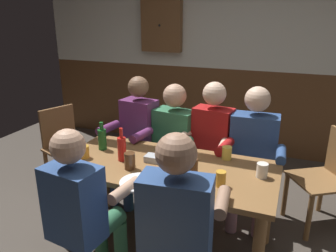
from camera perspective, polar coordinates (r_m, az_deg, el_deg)
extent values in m
plane|color=#423A33|center=(2.92, -0.87, -20.20)|extent=(6.60, 6.60, 0.00)
cube|color=beige|center=(4.53, 11.03, 18.91)|extent=(5.50, 0.12, 1.48)
cube|color=brown|center=(4.71, 10.04, 2.87)|extent=(5.50, 0.12, 1.13)
cube|color=brown|center=(2.59, -0.37, -7.13)|extent=(1.69, 0.80, 0.04)
cylinder|color=brown|center=(2.88, -17.57, -13.46)|extent=(0.08, 0.08, 0.68)
cylinder|color=brown|center=(3.33, -10.67, -8.24)|extent=(0.08, 0.08, 0.68)
cylinder|color=brown|center=(2.90, 16.71, -13.10)|extent=(0.08, 0.08, 0.68)
cube|color=#6B2D66|center=(3.39, -4.91, -0.14)|extent=(0.37, 0.27, 0.56)
sphere|color=brown|center=(3.28, -5.11, 6.72)|extent=(0.21, 0.21, 0.21)
cylinder|color=#2D4C84|center=(3.32, -4.95, -5.39)|extent=(0.19, 0.42, 0.13)
cylinder|color=#2D4C84|center=(3.43, -7.52, -4.70)|extent=(0.19, 0.42, 0.13)
cylinder|color=#2D4C84|center=(3.30, -6.89, -10.88)|extent=(0.10, 0.10, 0.42)
cylinder|color=#2D4C84|center=(3.40, -9.45, -10.01)|extent=(0.10, 0.10, 0.42)
cylinder|color=#6B2D66|center=(3.08, -4.55, -1.56)|extent=(0.12, 0.29, 0.08)
cylinder|color=#6B2D66|center=(3.31, -10.25, -0.30)|extent=(0.12, 0.29, 0.08)
cube|color=#33724C|center=(3.26, 1.12, -1.47)|extent=(0.43, 0.28, 0.50)
sphere|color=tan|center=(3.14, 1.16, 5.22)|extent=(0.22, 0.22, 0.22)
cylinder|color=#33724C|center=(3.17, 1.35, -6.58)|extent=(0.20, 0.45, 0.13)
cylinder|color=#33724C|center=(3.27, -1.98, -5.73)|extent=(0.20, 0.45, 0.13)
cylinder|color=#33724C|center=(3.13, -0.69, -12.48)|extent=(0.10, 0.10, 0.42)
cylinder|color=#33724C|center=(3.24, -4.04, -11.42)|extent=(0.10, 0.10, 0.42)
cylinder|color=#33724C|center=(2.94, 2.54, -3.25)|extent=(0.13, 0.29, 0.08)
cylinder|color=#33724C|center=(3.17, -4.71, -1.65)|extent=(0.13, 0.29, 0.08)
cube|color=#AD1919|center=(3.14, 7.63, -1.84)|extent=(0.38, 0.25, 0.55)
sphere|color=beige|center=(3.02, 7.97, 5.52)|extent=(0.21, 0.21, 0.21)
cylinder|color=#997F60|center=(3.10, 8.15, -7.40)|extent=(0.18, 0.39, 0.13)
cylinder|color=#997F60|center=(3.16, 4.85, -6.68)|extent=(0.18, 0.39, 0.13)
cylinder|color=#997F60|center=(3.07, 6.60, -13.28)|extent=(0.10, 0.10, 0.42)
cylinder|color=#997F60|center=(3.14, 3.24, -12.42)|extent=(0.10, 0.10, 0.42)
cylinder|color=#AD1919|center=(2.85, 9.69, -3.53)|extent=(0.12, 0.29, 0.08)
cylinder|color=beige|center=(3.01, 2.25, -2.10)|extent=(0.12, 0.29, 0.08)
cube|color=#2D4C84|center=(3.09, 14.48, -2.89)|extent=(0.42, 0.24, 0.53)
sphere|color=beige|center=(2.96, 15.12, 4.46)|extent=(0.22, 0.22, 0.22)
cylinder|color=#B78493|center=(3.06, 16.00, -8.33)|extent=(0.15, 0.39, 0.13)
cylinder|color=#B78493|center=(3.07, 11.76, -7.85)|extent=(0.15, 0.39, 0.13)
cylinder|color=#B78493|center=(3.03, 15.30, -14.46)|extent=(0.10, 0.10, 0.42)
cylinder|color=#B78493|center=(3.04, 10.92, -13.95)|extent=(0.10, 0.10, 0.42)
cylinder|color=#2D4C84|center=(2.84, 18.82, -4.66)|extent=(0.09, 0.28, 0.08)
cylinder|color=beige|center=(2.87, 9.39, -3.63)|extent=(0.09, 0.28, 0.08)
cube|color=#2D4C84|center=(2.20, -15.85, -12.73)|extent=(0.38, 0.28, 0.50)
sphere|color=tan|center=(2.03, -16.81, -3.38)|extent=(0.21, 0.21, 0.21)
cylinder|color=#33724C|center=(2.46, -14.80, -15.37)|extent=(0.18, 0.39, 0.13)
cylinder|color=#33724C|center=(2.35, -11.28, -16.87)|extent=(0.18, 0.39, 0.13)
cylinder|color=#33724C|center=(2.73, -11.46, -18.25)|extent=(0.10, 0.10, 0.42)
cylinder|color=#33724C|center=(2.63, -8.08, -19.66)|extent=(0.10, 0.10, 0.42)
cylinder|color=#2D4C84|center=(2.48, -15.14, -8.31)|extent=(0.12, 0.29, 0.08)
cylinder|color=tan|center=(2.24, -7.46, -10.88)|extent=(0.12, 0.29, 0.08)
cube|color=#2D4C84|center=(1.90, 1.29, -16.40)|extent=(0.41, 0.25, 0.56)
sphere|color=#9E755B|center=(1.70, 1.39, -4.74)|extent=(0.22, 0.22, 0.22)
cylinder|color=silver|center=(2.19, -0.71, -19.43)|extent=(0.17, 0.41, 0.13)
cylinder|color=silver|center=(2.16, 5.21, -20.29)|extent=(0.17, 0.41, 0.13)
cylinder|color=#2D4C84|center=(2.14, -3.14, -11.22)|extent=(0.11, 0.29, 0.08)
cylinder|color=#9E755B|center=(2.06, 9.28, -12.74)|extent=(0.11, 0.29, 0.08)
cube|color=brown|center=(3.72, -16.49, -3.89)|extent=(0.57, 0.57, 0.02)
cube|color=brown|center=(3.81, -18.37, -0.01)|extent=(0.17, 0.38, 0.42)
cylinder|color=brown|center=(3.76, -12.16, -7.14)|extent=(0.04, 0.04, 0.44)
cylinder|color=brown|center=(3.58, -17.15, -8.95)|extent=(0.04, 0.04, 0.44)
cylinder|color=brown|center=(4.05, -15.32, -5.43)|extent=(0.04, 0.04, 0.44)
cylinder|color=brown|center=(3.89, -20.05, -7.00)|extent=(0.04, 0.04, 0.44)
cube|color=brown|center=(3.23, 24.54, -8.46)|extent=(0.61, 0.61, 0.02)
cylinder|color=brown|center=(3.10, 23.03, -14.26)|extent=(0.04, 0.04, 0.44)
cylinder|color=brown|center=(3.37, 19.46, -11.02)|extent=(0.04, 0.04, 0.44)
cylinder|color=brown|center=(3.57, 24.82, -10.01)|extent=(0.04, 0.04, 0.44)
cube|color=#B2B7BC|center=(2.64, -2.41, -5.58)|extent=(0.14, 0.10, 0.05)
cylinder|color=white|center=(2.33, -4.89, -9.63)|extent=(0.28, 0.28, 0.01)
cylinder|color=#195923|center=(2.90, -11.21, -2.28)|extent=(0.07, 0.07, 0.18)
cylinder|color=#195923|center=(2.86, -11.36, 0.00)|extent=(0.03, 0.03, 0.07)
cylinder|color=red|center=(2.65, -7.92, -3.95)|extent=(0.07, 0.07, 0.19)
cylinder|color=red|center=(2.60, -8.05, -1.20)|extent=(0.03, 0.03, 0.08)
cylinder|color=#4C2D19|center=(2.36, 4.24, -7.32)|extent=(0.08, 0.08, 0.15)
cylinder|color=gold|center=(2.30, 9.03, -8.93)|extent=(0.07, 0.07, 0.11)
cylinder|color=#4C2D19|center=(2.52, -6.57, -5.97)|extent=(0.08, 0.08, 0.13)
cylinder|color=white|center=(2.48, 15.84, -7.34)|extent=(0.08, 0.08, 0.11)
cylinder|color=gold|center=(2.78, -14.19, -4.33)|extent=(0.08, 0.08, 0.10)
cylinder|color=white|center=(2.51, 0.45, -5.69)|extent=(0.07, 0.07, 0.15)
cylinder|color=#E5C64C|center=(2.71, 10.06, -4.57)|extent=(0.08, 0.08, 0.10)
cube|color=brown|center=(4.68, -1.12, 16.90)|extent=(0.56, 0.12, 0.70)
sphere|color=black|center=(4.61, -1.49, 16.87)|extent=(0.03, 0.03, 0.03)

